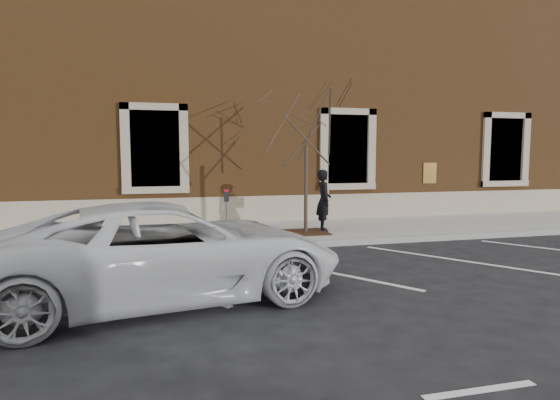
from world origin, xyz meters
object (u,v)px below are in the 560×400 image
object	(u,v)px
sapling	(306,124)
white_truck	(168,251)
parking_meter	(226,205)
man	(324,200)

from	to	relation	value
sapling	white_truck	world-z (taller)	sapling
parking_meter	white_truck	bearing A→B (deg)	-106.61
sapling	white_truck	bearing A→B (deg)	-129.07
parking_meter	white_truck	xyz separation A→B (m)	(-1.47, -4.06, -0.25)
parking_meter	sapling	world-z (taller)	sapling
parking_meter	white_truck	world-z (taller)	white_truck
man	white_truck	world-z (taller)	man
parking_meter	sapling	size ratio (longest dim) A/B	0.30
man	parking_meter	distance (m)	2.82
parking_meter	sapling	bearing A→B (deg)	14.40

